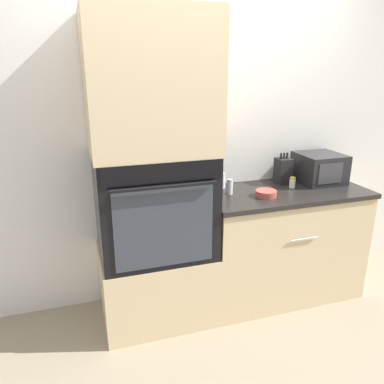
# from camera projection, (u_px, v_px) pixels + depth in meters

# --- Properties ---
(ground_plane) EXTENTS (12.00, 12.00, 0.00)m
(ground_plane) POSITION_uv_depth(u_px,v_px,m) (221.00, 327.00, 2.70)
(ground_plane) COLOR gray
(wall_back) EXTENTS (8.00, 0.05, 2.50)m
(wall_back) POSITION_uv_depth(u_px,v_px,m) (194.00, 140.00, 2.88)
(wall_back) COLOR silver
(wall_back) RESTS_ON ground_plane
(oven_cabinet_base) EXTENTS (0.79, 0.60, 0.53)m
(oven_cabinet_base) POSITION_uv_depth(u_px,v_px,m) (157.00, 283.00, 2.77)
(oven_cabinet_base) COLOR beige
(oven_cabinet_base) RESTS_ON ground_plane
(wall_oven) EXTENTS (0.77, 0.64, 0.72)m
(wall_oven) POSITION_uv_depth(u_px,v_px,m) (154.00, 204.00, 2.57)
(wall_oven) COLOR black
(wall_oven) RESTS_ON oven_cabinet_base
(oven_cabinet_upper) EXTENTS (0.79, 0.60, 0.87)m
(oven_cabinet_upper) POSITION_uv_depth(u_px,v_px,m) (150.00, 84.00, 2.33)
(oven_cabinet_upper) COLOR beige
(oven_cabinet_upper) RESTS_ON wall_oven
(counter_unit) EXTENTS (1.26, 0.63, 0.89)m
(counter_unit) POSITION_uv_depth(u_px,v_px,m) (280.00, 242.00, 3.01)
(counter_unit) COLOR beige
(counter_unit) RESTS_ON ground_plane
(microwave) EXTENTS (0.34, 0.34, 0.23)m
(microwave) POSITION_uv_depth(u_px,v_px,m) (319.00, 168.00, 3.03)
(microwave) COLOR #232326
(microwave) RESTS_ON counter_unit
(knife_block) EXTENTS (0.11, 0.12, 0.25)m
(knife_block) POSITION_uv_depth(u_px,v_px,m) (283.00, 171.00, 3.01)
(knife_block) COLOR black
(knife_block) RESTS_ON counter_unit
(bowl) EXTENTS (0.15, 0.15, 0.05)m
(bowl) POSITION_uv_depth(u_px,v_px,m) (266.00, 193.00, 2.71)
(bowl) COLOR #B24C42
(bowl) RESTS_ON counter_unit
(condiment_jar_near) EXTENTS (0.06, 0.06, 0.12)m
(condiment_jar_near) POSITION_uv_depth(u_px,v_px,m) (221.00, 181.00, 2.90)
(condiment_jar_near) COLOR silver
(condiment_jar_near) RESTS_ON counter_unit
(condiment_jar_mid) EXTENTS (0.05, 0.05, 0.08)m
(condiment_jar_mid) POSITION_uv_depth(u_px,v_px,m) (292.00, 183.00, 2.91)
(condiment_jar_mid) COLOR silver
(condiment_jar_mid) RESTS_ON counter_unit
(condiment_jar_far) EXTENTS (0.05, 0.05, 0.11)m
(condiment_jar_far) POSITION_uv_depth(u_px,v_px,m) (230.00, 187.00, 2.75)
(condiment_jar_far) COLOR silver
(condiment_jar_far) RESTS_ON counter_unit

